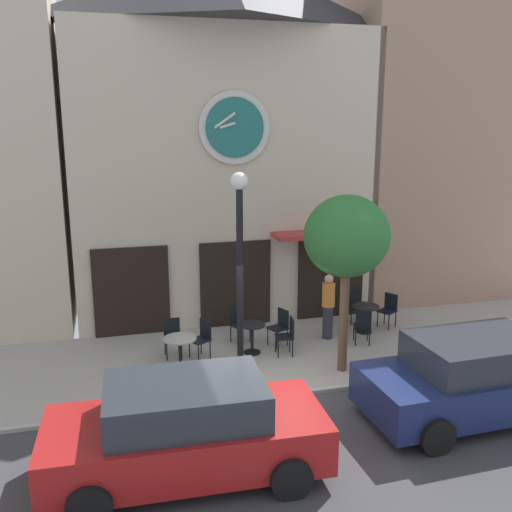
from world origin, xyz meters
TOP-DOWN VIEW (x-y plane):
  - ground_plane at (0.00, -0.62)m, footprint 24.36×9.94m
  - clock_building at (0.28, 5.60)m, footprint 8.16×3.87m
  - neighbor_building_right at (7.54, 6.43)m, footprint 6.71×4.19m
  - street_lamp at (-0.35, 1.12)m, footprint 0.36×0.36m
  - street_tree at (1.91, 0.90)m, footprint 1.84×1.66m
  - cafe_table_center_right at (-1.55, 1.82)m, footprint 0.74×0.74m
  - cafe_table_leftmost at (0.22, 2.32)m, footprint 0.63×0.63m
  - cafe_table_rightmost at (3.40, 2.89)m, footprint 0.73×0.73m
  - cafe_chair_right_end at (0.07, 3.13)m, footprint 0.53×0.53m
  - cafe_chair_corner at (4.20, 3.12)m, footprint 0.55×0.55m
  - cafe_chair_outer at (1.01, 2.02)m, footprint 0.45×0.45m
  - cafe_chair_by_entrance at (1.02, 2.65)m, footprint 0.52×0.52m
  - cafe_chair_left_end at (3.46, 3.67)m, footprint 0.44×0.44m
  - cafe_chair_mid_row at (2.97, 2.13)m, footprint 0.50×0.50m
  - cafe_chair_under_awning at (-0.96, 2.37)m, footprint 0.54×0.54m
  - cafe_chair_near_lamp at (-1.62, 2.64)m, footprint 0.41×0.41m
  - pedestrian_orange at (2.31, 2.76)m, footprint 0.44×0.44m
  - parked_car_red at (-1.94, -2.01)m, footprint 4.36×2.14m
  - parked_car_navy at (3.51, -1.57)m, footprint 4.36×2.13m

SIDE VIEW (x-z plane):
  - ground_plane at x=0.00m, z-range -0.09..0.04m
  - cafe_table_leftmost at x=0.22m, z-range 0.12..0.85m
  - cafe_table_rightmost at x=3.40m, z-range 0.16..0.88m
  - cafe_chair_right_end at x=0.07m, z-range 0.08..0.98m
  - cafe_chair_corner at x=4.20m, z-range 0.08..0.98m
  - cafe_chair_outer at x=1.01m, z-range 0.08..0.98m
  - cafe_chair_by_entrance at x=1.02m, z-range 0.08..0.98m
  - cafe_chair_left_end at x=3.46m, z-range 0.08..0.98m
  - cafe_chair_mid_row at x=2.97m, z-range 0.08..0.98m
  - cafe_chair_under_awning at x=-0.96m, z-range 0.08..0.98m
  - cafe_chair_near_lamp at x=-1.62m, z-range 0.08..0.98m
  - cafe_table_center_right at x=-1.55m, z-range 0.17..0.92m
  - parked_car_red at x=-1.94m, z-range -0.01..1.54m
  - parked_car_navy at x=3.51m, z-range -0.01..1.54m
  - pedestrian_orange at x=2.31m, z-range 0.03..1.70m
  - street_lamp at x=-0.35m, z-range 0.03..4.44m
  - street_tree at x=1.91m, z-range 1.05..4.95m
  - clock_building at x=0.28m, z-range 0.16..9.81m
  - neighbor_building_right at x=7.54m, z-range 0.00..11.42m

